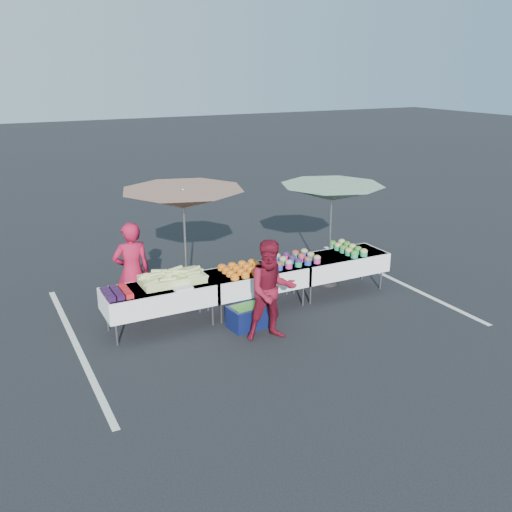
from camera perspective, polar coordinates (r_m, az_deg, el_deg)
name	(u,v)px	position (r m, az deg, el deg)	size (l,w,h in m)	color
ground	(256,308)	(10.44, 0.00, -5.21)	(80.00, 80.00, 0.00)	black
stripe_left	(76,345)	(9.55, -17.52, -8.51)	(0.10, 5.00, 0.00)	silver
stripe_right	(393,279)	(12.14, 13.55, -2.27)	(0.10, 5.00, 0.00)	silver
table_left	(160,296)	(9.59, -9.62, -3.93)	(1.86, 0.81, 0.75)	white
table_center	(256,278)	(10.22, 0.00, -2.22)	(1.86, 0.81, 0.75)	white
table_right	(339,263)	(11.12, 8.27, -0.69)	(1.86, 0.81, 0.75)	white
berry_punnets	(117,293)	(9.29, -13.74, -3.59)	(0.40, 0.54, 0.08)	black
corn_pile	(173,278)	(9.60, -8.35, -2.17)	(1.16, 0.57, 0.26)	#A1A957
plastic_bags	(183,288)	(9.34, -7.36, -3.17)	(0.30, 0.25, 0.05)	white
carrot_bowls	(244,269)	(10.03, -1.24, -1.31)	(0.75, 0.69, 0.11)	orange
potato_cups	(292,259)	(10.49, 3.64, -0.28)	(0.94, 0.58, 0.16)	#213E9A
bean_baskets	(348,248)	(11.25, 9.17, 0.78)	(0.36, 0.86, 0.15)	#249260
vendor	(132,272)	(9.91, -12.29, -1.56)	(0.64, 0.42, 1.74)	maroon
customer	(272,291)	(9.01, 1.57, -3.48)	(0.80, 0.63, 1.65)	maroon
umbrella_left	(183,200)	(9.95, -7.28, 5.60)	(2.39, 2.39, 2.21)	black
umbrella_right	(332,193)	(11.12, 7.59, 6.22)	(2.11, 2.11, 2.06)	black
storage_bin	(247,316)	(9.62, -0.91, -6.06)	(0.63, 0.49, 0.39)	#0C143D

